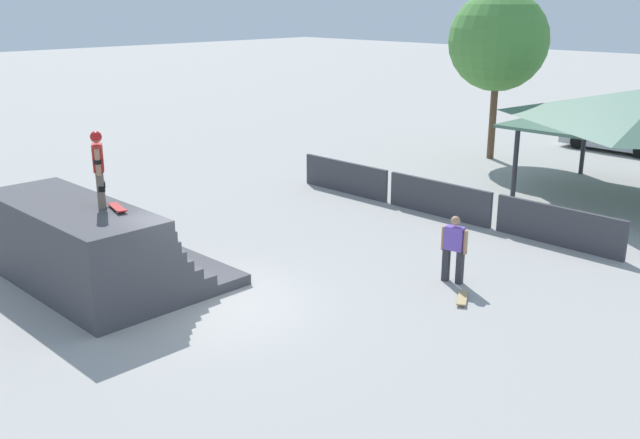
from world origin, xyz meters
The scene contains 9 objects.
ground_plane centered at (0.00, 0.00, 0.00)m, with size 160.00×160.00×0.00m, color #A3A09B.
quarter_pipe_ramp centered at (-2.91, -1.18, 0.85)m, with size 5.23×3.84×1.95m.
skater_on_deck centered at (-2.28, -1.09, 2.89)m, with size 0.68×0.48×1.64m.
skateboard_on_deck centered at (-1.77, -1.01, 2.01)m, with size 0.84×0.39×0.09m.
bystander_walking centered at (2.86, 4.72, 0.88)m, with size 0.64×0.29×1.58m.
skateboard_on_ground centered at (3.65, 3.97, 0.06)m, with size 0.60×0.83×0.09m.
barrier_fence centered at (-0.49, 8.80, 0.52)m, with size 11.25×0.12×1.05m.
tree_beside_pavilion centered at (-3.80, 16.95, 4.66)m, with size 3.89×3.89×6.62m.
parked_car_silver centered at (-0.77, 22.05, 0.60)m, with size 4.60×1.90×1.27m.
Camera 1 is at (11.47, -8.21, 6.22)m, focal length 40.00 mm.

